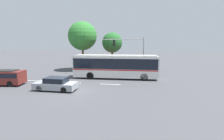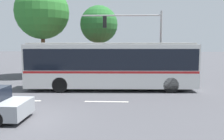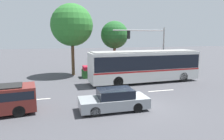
{
  "view_description": "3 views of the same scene",
  "coord_description": "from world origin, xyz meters",
  "px_view_note": "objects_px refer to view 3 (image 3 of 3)",
  "views": [
    {
      "loc": [
        7.19,
        -16.62,
        5.08
      ],
      "look_at": [
        3.89,
        2.63,
        1.82
      ],
      "focal_mm": 27.9,
      "sensor_mm": 36.0,
      "label": 1
    },
    {
      "loc": [
        4.66,
        -10.03,
        3.29
      ],
      "look_at": [
        3.85,
        4.59,
        1.59
      ],
      "focal_mm": 39.6,
      "sensor_mm": 36.0,
      "label": 2
    },
    {
      "loc": [
        -5.06,
        -12.34,
        4.65
      ],
      "look_at": [
        -0.51,
        4.08,
        1.85
      ],
      "focal_mm": 32.98,
      "sensor_mm": 36.0,
      "label": 3
    }
  ],
  "objects_px": {
    "traffic_light_pole": "(151,43)",
    "city_bus": "(145,64)",
    "street_tree_left": "(72,25)",
    "street_tree_centre": "(114,35)",
    "sedan_foreground": "(114,100)"
  },
  "relations": [
    {
      "from": "street_tree_left",
      "to": "traffic_light_pole",
      "type": "bearing_deg",
      "value": -18.34
    },
    {
      "from": "street_tree_left",
      "to": "street_tree_centre",
      "type": "distance_m",
      "value": 5.34
    },
    {
      "from": "sedan_foreground",
      "to": "street_tree_centre",
      "type": "xyz_separation_m",
      "value": [
        3.78,
        12.94,
        4.16
      ]
    },
    {
      "from": "city_bus",
      "to": "traffic_light_pole",
      "type": "bearing_deg",
      "value": 52.85
    },
    {
      "from": "street_tree_centre",
      "to": "sedan_foreground",
      "type": "bearing_deg",
      "value": -106.28
    },
    {
      "from": "traffic_light_pole",
      "to": "street_tree_centre",
      "type": "relative_size",
      "value": 0.97
    },
    {
      "from": "street_tree_centre",
      "to": "street_tree_left",
      "type": "bearing_deg",
      "value": -179.34
    },
    {
      "from": "city_bus",
      "to": "traffic_light_pole",
      "type": "relative_size",
      "value": 1.8
    },
    {
      "from": "sedan_foreground",
      "to": "street_tree_centre",
      "type": "bearing_deg",
      "value": -106.12
    },
    {
      "from": "traffic_light_pole",
      "to": "city_bus",
      "type": "bearing_deg",
      "value": 55.27
    },
    {
      "from": "sedan_foreground",
      "to": "street_tree_left",
      "type": "bearing_deg",
      "value": -83.45
    },
    {
      "from": "city_bus",
      "to": "street_tree_centre",
      "type": "xyz_separation_m",
      "value": [
        -1.48,
        5.99,
        2.98
      ]
    },
    {
      "from": "city_bus",
      "to": "sedan_foreground",
      "type": "relative_size",
      "value": 2.63
    },
    {
      "from": "city_bus",
      "to": "street_tree_centre",
      "type": "relative_size",
      "value": 1.75
    },
    {
      "from": "street_tree_left",
      "to": "street_tree_centre",
      "type": "height_order",
      "value": "street_tree_left"
    }
  ]
}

